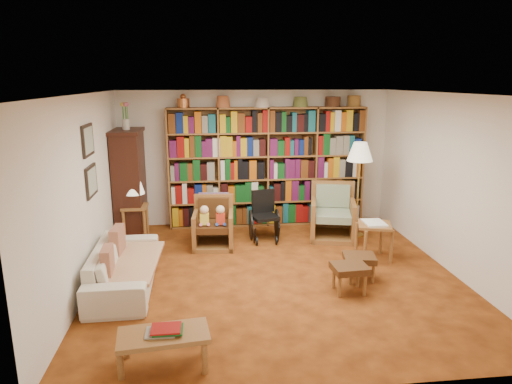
{
  "coord_description": "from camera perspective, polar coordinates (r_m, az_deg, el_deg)",
  "views": [
    {
      "loc": [
        -0.95,
        -5.91,
        2.67
      ],
      "look_at": [
        -0.21,
        0.6,
        1.06
      ],
      "focal_mm": 32.0,
      "sensor_mm": 36.0,
      "label": 1
    }
  ],
  "objects": [
    {
      "name": "coffee_table",
      "position": [
        4.62,
        -11.47,
        -17.38
      ],
      "size": [
        0.9,
        0.52,
        0.4
      ],
      "color": "olive",
      "rests_on": "floor"
    },
    {
      "name": "wall_right",
      "position": [
        6.99,
        23.24,
        0.95
      ],
      "size": [
        0.0,
        5.0,
        5.0
      ],
      "primitive_type": "plane",
      "rotation": [
        1.57,
        0.0,
        -1.57
      ],
      "color": "white",
      "rests_on": "floor"
    },
    {
      "name": "cushion_left",
      "position": [
        6.64,
        -16.88,
        -6.36
      ],
      "size": [
        0.15,
        0.41,
        0.4
      ],
      "primitive_type": "cube",
      "rotation": [
        0.0,
        0.0,
        -0.07
      ],
      "color": "maroon",
      "rests_on": "sofa"
    },
    {
      "name": "table_lamp",
      "position": [
        7.9,
        -15.07,
        0.66
      ],
      "size": [
        0.36,
        0.36,
        0.49
      ],
      "color": "gold",
      "rests_on": "side_table_lamp"
    },
    {
      "name": "floor",
      "position": [
        6.56,
        2.45,
        -10.24
      ],
      "size": [
        5.0,
        5.0,
        0.0
      ],
      "primitive_type": "plane",
      "color": "#964A17",
      "rests_on": "ground"
    },
    {
      "name": "wall_front",
      "position": [
        3.82,
        8.52,
        -8.2
      ],
      "size": [
        5.0,
        0.0,
        5.0
      ],
      "primitive_type": "plane",
      "rotation": [
        -1.57,
        0.0,
        0.0
      ],
      "color": "white",
      "rests_on": "floor"
    },
    {
      "name": "floor_lamp",
      "position": [
        7.94,
        12.85,
        4.46
      ],
      "size": [
        0.44,
        0.44,
        1.66
      ],
      "color": "gold",
      "rests_on": "floor"
    },
    {
      "name": "side_table_papers",
      "position": [
        7.15,
        14.57,
        -4.6
      ],
      "size": [
        0.6,
        0.6,
        0.59
      ],
      "color": "olive",
      "rests_on": "floor"
    },
    {
      "name": "footstool_b",
      "position": [
        6.43,
        12.77,
        -8.25
      ],
      "size": [
        0.48,
        0.43,
        0.36
      ],
      "color": "#502F15",
      "rests_on": "floor"
    },
    {
      "name": "wall_left",
      "position": [
        6.27,
        -20.61,
        -0.18
      ],
      "size": [
        0.0,
        5.0,
        5.0
      ],
      "primitive_type": "plane",
      "rotation": [
        1.57,
        0.0,
        1.57
      ],
      "color": "white",
      "rests_on": "floor"
    },
    {
      "name": "sofa_throw",
      "position": [
        6.34,
        -15.72,
        -8.7
      ],
      "size": [
        0.84,
        1.5,
        0.04
      ],
      "primitive_type": "cube",
      "rotation": [
        0.0,
        0.0,
        -0.04
      ],
      "color": "beige",
      "rests_on": "sofa"
    },
    {
      "name": "wheelchair",
      "position": [
        7.84,
        1.01,
        -3.16
      ],
      "size": [
        0.49,
        0.67,
        0.84
      ],
      "color": "black",
      "rests_on": "floor"
    },
    {
      "name": "cushion_right",
      "position": [
        6.0,
        -18.04,
        -8.64
      ],
      "size": [
        0.13,
        0.37,
        0.37
      ],
      "primitive_type": "cube",
      "rotation": [
        0.0,
        0.0,
        0.04
      ],
      "color": "maroon",
      "rests_on": "sofa"
    },
    {
      "name": "footstool_a",
      "position": [
        6.05,
        11.62,
        -9.53
      ],
      "size": [
        0.46,
        0.4,
        0.37
      ],
      "color": "#502F15",
      "rests_on": "floor"
    },
    {
      "name": "framed_pictures",
      "position": [
        6.48,
        -20.08,
        3.68
      ],
      "size": [
        0.03,
        0.52,
        0.97
      ],
      "color": "black",
      "rests_on": "wall_left"
    },
    {
      "name": "wall_back",
      "position": [
        8.58,
        -0.06,
        4.28
      ],
      "size": [
        5.0,
        0.0,
        5.0
      ],
      "primitive_type": "plane",
      "rotation": [
        1.57,
        0.0,
        0.0
      ],
      "color": "white",
      "rests_on": "floor"
    },
    {
      "name": "curio_cabinet",
      "position": [
        8.2,
        -15.51,
        1.21
      ],
      "size": [
        0.5,
        0.95,
        2.4
      ],
      "color": "#33170E",
      "rests_on": "floor"
    },
    {
      "name": "bookshelf",
      "position": [
        8.46,
        1.42,
        3.58
      ],
      "size": [
        3.6,
        0.3,
        2.42
      ],
      "color": "olive",
      "rests_on": "floor"
    },
    {
      "name": "ceiling",
      "position": [
        5.99,
        2.7,
        12.16
      ],
      "size": [
        5.0,
        5.0,
        0.0
      ],
      "primitive_type": "plane",
      "rotation": [
        3.14,
        0.0,
        0.0
      ],
      "color": "silver",
      "rests_on": "wall_back"
    },
    {
      "name": "sofa",
      "position": [
        6.35,
        -16.15,
        -8.88
      ],
      "size": [
        1.92,
        0.78,
        0.56
      ],
      "primitive_type": "imported",
      "rotation": [
        0.0,
        0.0,
        1.59
      ],
      "color": "beige",
      "rests_on": "floor"
    },
    {
      "name": "armchair_leather",
      "position": [
        7.58,
        -5.38,
        -4.14
      ],
      "size": [
        0.7,
        0.74,
        0.83
      ],
      "color": "olive",
      "rests_on": "floor"
    },
    {
      "name": "armchair_sage",
      "position": [
        8.06,
        9.36,
        -3.04
      ],
      "size": [
        0.94,
        0.95,
        0.94
      ],
      "color": "olive",
      "rests_on": "floor"
    },
    {
      "name": "side_table_lamp",
      "position": [
        8.02,
        -14.86,
        -2.76
      ],
      "size": [
        0.42,
        0.42,
        0.61
      ],
      "color": "olive",
      "rests_on": "floor"
    }
  ]
}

